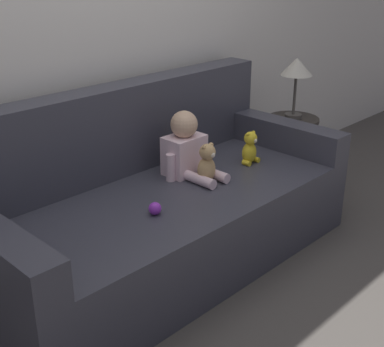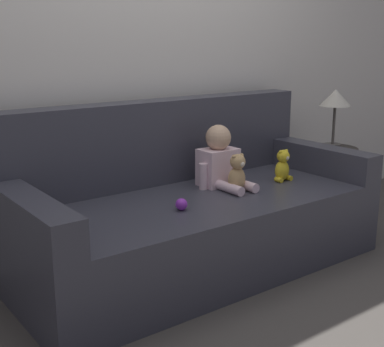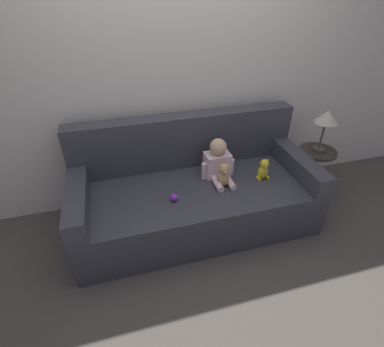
{
  "view_description": "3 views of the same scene",
  "coord_description": "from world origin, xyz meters",
  "px_view_note": "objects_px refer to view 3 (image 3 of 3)",
  "views": [
    {
      "loc": [
        -1.77,
        -1.93,
        1.64
      ],
      "look_at": [
        0.06,
        -0.13,
        0.56
      ],
      "focal_mm": 50.0,
      "sensor_mm": 36.0,
      "label": 1
    },
    {
      "loc": [
        -1.79,
        -2.34,
        1.32
      ],
      "look_at": [
        -0.06,
        -0.03,
        0.58
      ],
      "focal_mm": 50.0,
      "sensor_mm": 36.0,
      "label": 2
    },
    {
      "loc": [
        -0.61,
        -2.09,
        2.01
      ],
      "look_at": [
        -0.04,
        -0.05,
        0.6
      ],
      "focal_mm": 28.0,
      "sensor_mm": 36.0,
      "label": 3
    }
  ],
  "objects_px": {
    "person_baby": "(218,162)",
    "plush_toy_side": "(263,170)",
    "couch": "(193,192)",
    "toy_ball": "(174,197)",
    "side_table": "(322,135)",
    "teddy_bear_brown": "(223,175)"
  },
  "relations": [
    {
      "from": "person_baby",
      "to": "plush_toy_side",
      "type": "bearing_deg",
      "value": -21.57
    },
    {
      "from": "side_table",
      "to": "teddy_bear_brown",
      "type": "bearing_deg",
      "value": -170.77
    },
    {
      "from": "person_baby",
      "to": "teddy_bear_brown",
      "type": "height_order",
      "value": "person_baby"
    },
    {
      "from": "teddy_bear_brown",
      "to": "side_table",
      "type": "distance_m",
      "value": 1.11
    },
    {
      "from": "side_table",
      "to": "couch",
      "type": "bearing_deg",
      "value": -178.53
    },
    {
      "from": "couch",
      "to": "side_table",
      "type": "bearing_deg",
      "value": 1.47
    },
    {
      "from": "plush_toy_side",
      "to": "toy_ball",
      "type": "xyz_separation_m",
      "value": [
        -0.86,
        -0.1,
        -0.06
      ]
    },
    {
      "from": "person_baby",
      "to": "plush_toy_side",
      "type": "xyz_separation_m",
      "value": [
        0.39,
        -0.15,
        -0.06
      ]
    },
    {
      "from": "couch",
      "to": "toy_ball",
      "type": "xyz_separation_m",
      "value": [
        -0.23,
        -0.23,
        0.15
      ]
    },
    {
      "from": "plush_toy_side",
      "to": "side_table",
      "type": "distance_m",
      "value": 0.73
    },
    {
      "from": "couch",
      "to": "person_baby",
      "type": "height_order",
      "value": "couch"
    },
    {
      "from": "person_baby",
      "to": "side_table",
      "type": "height_order",
      "value": "side_table"
    },
    {
      "from": "person_baby",
      "to": "side_table",
      "type": "xyz_separation_m",
      "value": [
        1.07,
        0.01,
        0.13
      ]
    },
    {
      "from": "couch",
      "to": "plush_toy_side",
      "type": "bearing_deg",
      "value": -11.58
    },
    {
      "from": "teddy_bear_brown",
      "to": "plush_toy_side",
      "type": "height_order",
      "value": "teddy_bear_brown"
    },
    {
      "from": "teddy_bear_brown",
      "to": "plush_toy_side",
      "type": "bearing_deg",
      "value": 1.88
    },
    {
      "from": "teddy_bear_brown",
      "to": "person_baby",
      "type": "bearing_deg",
      "value": 87.53
    },
    {
      "from": "plush_toy_side",
      "to": "person_baby",
      "type": "bearing_deg",
      "value": 158.43
    },
    {
      "from": "person_baby",
      "to": "teddy_bear_brown",
      "type": "bearing_deg",
      "value": -92.47
    },
    {
      "from": "couch",
      "to": "plush_toy_side",
      "type": "distance_m",
      "value": 0.68
    },
    {
      "from": "couch",
      "to": "person_baby",
      "type": "distance_m",
      "value": 0.37
    },
    {
      "from": "couch",
      "to": "person_baby",
      "type": "relative_size",
      "value": 5.75
    }
  ]
}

